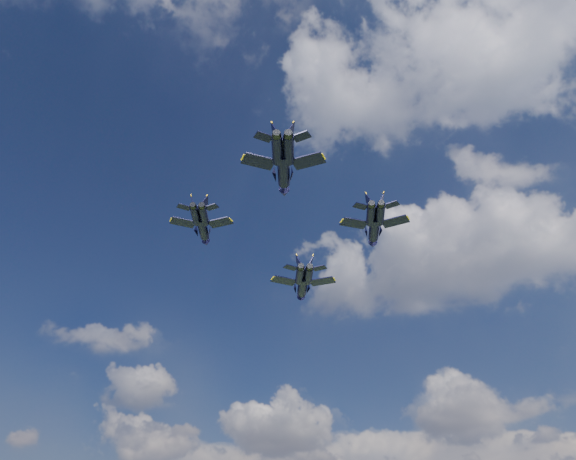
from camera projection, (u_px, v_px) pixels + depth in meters
The scene contains 4 objects.
jet_lead at pixel (302, 287), 119.30m from camera, with size 13.02×17.15×4.22m.
jet_left at pixel (203, 229), 105.18m from camera, with size 11.09×14.86×3.62m.
jet_right at pixel (374, 230), 107.00m from camera, with size 12.28×16.86×4.03m.
jet_slot at pixel (284, 172), 90.09m from camera, with size 12.63×17.03×4.12m.
Camera 1 is at (48.54, -68.37, 3.53)m, focal length 35.00 mm.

